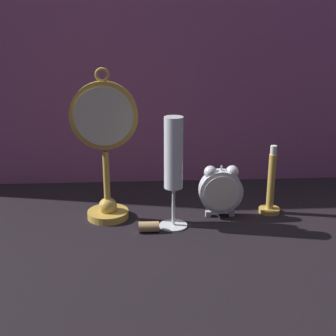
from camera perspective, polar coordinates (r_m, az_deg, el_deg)
ground_plane at (r=0.97m, az=0.28°, el=-7.92°), size 4.00×4.00×0.00m
fabric_backdrop_drape at (r=1.20m, az=-0.72°, el=16.48°), size 1.69×0.01×0.78m
pocket_watch_on_stand at (r=0.99m, az=-7.66°, el=2.36°), size 0.14×0.09×0.33m
alarm_clock_twin_bell at (r=1.03m, az=6.45°, el=-2.52°), size 0.09×0.03×0.12m
champagne_flute at (r=0.95m, az=0.68°, el=0.76°), size 0.06×0.06×0.24m
brass_candlestick at (r=1.07m, az=12.41°, el=-2.68°), size 0.05×0.05×0.16m
wine_cork at (r=0.97m, az=-2.36°, el=-7.18°), size 0.04×0.02×0.02m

